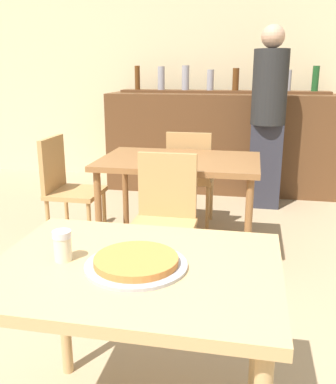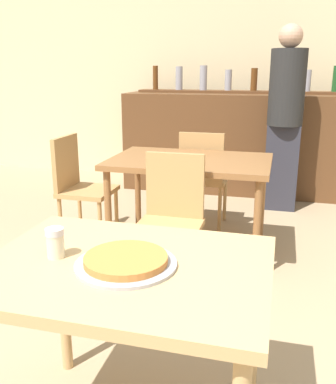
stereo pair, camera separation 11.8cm
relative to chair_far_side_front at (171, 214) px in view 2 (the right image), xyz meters
name	(u,v)px [view 2 (the right image)]	position (x,y,z in m)	size (l,w,h in m)	color
wall_back	(244,68)	(0.15, 2.96, 0.89)	(8.00, 0.05, 2.80)	beige
dining_table_near	(126,287)	(0.15, -1.22, 0.15)	(0.98, 0.75, 0.75)	tan
dining_table_far	(190,170)	(0.00, 0.56, 0.16)	(1.17, 0.78, 0.75)	brown
bar_counter	(237,143)	(0.15, 2.46, 0.05)	(2.60, 0.56, 1.12)	brown
bar_back_shelf	(239,87)	(0.14, 2.60, 0.69)	(2.39, 0.24, 0.31)	brown
chair_far_side_front	(171,214)	(0.00, 0.00, 0.00)	(0.40, 0.40, 0.88)	tan
chair_far_side_back	(203,173)	(0.00, 1.12, 0.00)	(0.40, 0.40, 0.88)	tan
chair_far_side_left	(79,182)	(-0.92, 0.56, 0.00)	(0.40, 0.40, 0.88)	tan
pizza_tray	(126,261)	(0.16, -1.24, 0.26)	(0.35, 0.35, 0.04)	#A3A3A8
cheese_shaker	(55,243)	(-0.10, -1.24, 0.29)	(0.06, 0.06, 0.11)	beige
person_standing	(285,113)	(0.66, 1.88, 0.47)	(0.34, 0.34, 1.79)	#2D2D38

